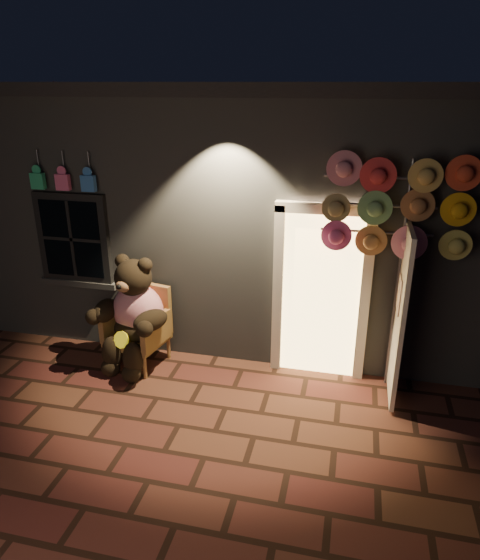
% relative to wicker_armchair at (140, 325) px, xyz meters
% --- Properties ---
extents(ground, '(60.00, 60.00, 0.00)m').
position_rel_wicker_armchair_xyz_m(ground, '(0.92, -1.20, -0.52)').
color(ground, '#522E1F').
rests_on(ground, ground).
extents(shop_building, '(7.30, 5.95, 3.51)m').
position_rel_wicker_armchair_xyz_m(shop_building, '(0.93, 2.79, 1.22)').
color(shop_building, slate).
rests_on(shop_building, ground).
extents(wicker_armchair, '(0.82, 0.77, 1.03)m').
position_rel_wicker_armchair_xyz_m(wicker_armchair, '(0.00, 0.00, 0.00)').
color(wicker_armchair, '#98603B').
rests_on(wicker_armchair, ground).
extents(teddy_bear, '(1.07, 0.93, 1.50)m').
position_rel_wicker_armchair_xyz_m(teddy_bear, '(-0.02, -0.13, 0.21)').
color(teddy_bear, '#B7132D').
rests_on(teddy_bear, ground).
extents(hat_rack, '(1.57, 0.22, 2.74)m').
position_rel_wicker_armchair_xyz_m(hat_rack, '(3.03, 0.08, 1.67)').
color(hat_rack, '#59595E').
rests_on(hat_rack, ground).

